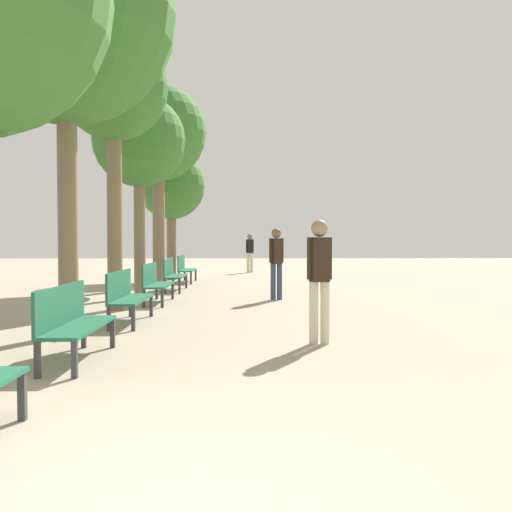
{
  "coord_description": "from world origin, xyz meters",
  "views": [
    {
      "loc": [
        0.62,
        -3.05,
        1.48
      ],
      "look_at": [
        0.74,
        4.73,
        1.25
      ],
      "focal_mm": 40.0,
      "sensor_mm": 36.0,
      "label": 1
    }
  ],
  "objects_px": {
    "bench_row_1": "(71,318)",
    "tree_row_4": "(158,135)",
    "tree_row_3": "(139,142)",
    "pedestrian_near": "(319,273)",
    "tree_row_2": "(114,90)",
    "bench_row_5": "(185,267)",
    "tree_row_1": "(66,15)",
    "tree_row_5": "(171,187)",
    "bench_row_3": "(155,281)",
    "pedestrian_mid": "(276,259)",
    "pedestrian_far": "(250,250)",
    "bench_row_4": "(173,273)",
    "bench_row_2": "(126,294)"
  },
  "relations": [
    {
      "from": "tree_row_2",
      "to": "tree_row_3",
      "type": "relative_size",
      "value": 1.11
    },
    {
      "from": "bench_row_1",
      "to": "tree_row_5",
      "type": "height_order",
      "value": "tree_row_5"
    },
    {
      "from": "bench_row_5",
      "to": "pedestrian_far",
      "type": "xyz_separation_m",
      "value": [
        2.23,
        5.65,
        0.45
      ]
    },
    {
      "from": "bench_row_3",
      "to": "tree_row_1",
      "type": "bearing_deg",
      "value": -98.11
    },
    {
      "from": "pedestrian_mid",
      "to": "pedestrian_far",
      "type": "relative_size",
      "value": 1.02
    },
    {
      "from": "tree_row_3",
      "to": "pedestrian_near",
      "type": "bearing_deg",
      "value": -60.36
    },
    {
      "from": "tree_row_1",
      "to": "pedestrian_far",
      "type": "relative_size",
      "value": 3.87
    },
    {
      "from": "bench_row_3",
      "to": "pedestrian_far",
      "type": "height_order",
      "value": "pedestrian_far"
    },
    {
      "from": "bench_row_5",
      "to": "pedestrian_mid",
      "type": "bearing_deg",
      "value": -62.83
    },
    {
      "from": "bench_row_1",
      "to": "tree_row_5",
      "type": "xyz_separation_m",
      "value": [
        -0.62,
        13.75,
        2.83
      ]
    },
    {
      "from": "bench_row_4",
      "to": "tree_row_2",
      "type": "distance_m",
      "value": 5.95
    },
    {
      "from": "bench_row_3",
      "to": "pedestrian_mid",
      "type": "height_order",
      "value": "pedestrian_mid"
    },
    {
      "from": "pedestrian_near",
      "to": "pedestrian_far",
      "type": "bearing_deg",
      "value": 93.06
    },
    {
      "from": "bench_row_2",
      "to": "pedestrian_near",
      "type": "distance_m",
      "value": 3.77
    },
    {
      "from": "tree_row_3",
      "to": "tree_row_5",
      "type": "bearing_deg",
      "value": 90.0
    },
    {
      "from": "bench_row_2",
      "to": "tree_row_3",
      "type": "bearing_deg",
      "value": 97.66
    },
    {
      "from": "bench_row_1",
      "to": "tree_row_2",
      "type": "xyz_separation_m",
      "value": [
        -0.62,
        4.96,
        4.01
      ]
    },
    {
      "from": "tree_row_1",
      "to": "tree_row_2",
      "type": "relative_size",
      "value": 1.14
    },
    {
      "from": "tree_row_2",
      "to": "pedestrian_mid",
      "type": "xyz_separation_m",
      "value": [
        3.45,
        1.95,
        -3.54
      ]
    },
    {
      "from": "tree_row_1",
      "to": "pedestrian_near",
      "type": "height_order",
      "value": "tree_row_1"
    },
    {
      "from": "bench_row_2",
      "to": "pedestrian_far",
      "type": "bearing_deg",
      "value": 81.51
    },
    {
      "from": "bench_row_4",
      "to": "tree_row_5",
      "type": "xyz_separation_m",
      "value": [
        -0.62,
        4.43,
        2.83
      ]
    },
    {
      "from": "bench_row_4",
      "to": "tree_row_4",
      "type": "height_order",
      "value": "tree_row_4"
    },
    {
      "from": "bench_row_1",
      "to": "tree_row_4",
      "type": "height_order",
      "value": "tree_row_4"
    },
    {
      "from": "pedestrian_near",
      "to": "pedestrian_mid",
      "type": "height_order",
      "value": "pedestrian_near"
    },
    {
      "from": "bench_row_3",
      "to": "tree_row_3",
      "type": "distance_m",
      "value": 3.76
    },
    {
      "from": "tree_row_2",
      "to": "tree_row_4",
      "type": "xyz_separation_m",
      "value": [
        0.0,
        5.84,
        0.16
      ]
    },
    {
      "from": "bench_row_5",
      "to": "tree_row_1",
      "type": "distance_m",
      "value": 11.42
    },
    {
      "from": "tree_row_4",
      "to": "tree_row_5",
      "type": "relative_size",
      "value": 1.35
    },
    {
      "from": "bench_row_2",
      "to": "tree_row_1",
      "type": "distance_m",
      "value": 4.56
    },
    {
      "from": "tree_row_3",
      "to": "tree_row_5",
      "type": "xyz_separation_m",
      "value": [
        0.0,
        6.06,
        -0.58
      ]
    },
    {
      "from": "tree_row_4",
      "to": "pedestrian_near",
      "type": "relative_size",
      "value": 3.56
    },
    {
      "from": "tree_row_2",
      "to": "tree_row_4",
      "type": "distance_m",
      "value": 5.85
    },
    {
      "from": "bench_row_5",
      "to": "pedestrian_near",
      "type": "relative_size",
      "value": 1.03
    },
    {
      "from": "bench_row_1",
      "to": "tree_row_1",
      "type": "bearing_deg",
      "value": 108.12
    },
    {
      "from": "pedestrian_near",
      "to": "pedestrian_far",
      "type": "xyz_separation_m",
      "value": [
        -0.91,
        16.99,
        -0.03
      ]
    },
    {
      "from": "bench_row_1",
      "to": "bench_row_5",
      "type": "bearing_deg",
      "value": 90.0
    },
    {
      "from": "tree_row_3",
      "to": "tree_row_4",
      "type": "distance_m",
      "value": 3.21
    },
    {
      "from": "tree_row_3",
      "to": "tree_row_4",
      "type": "relative_size",
      "value": 0.83
    },
    {
      "from": "tree_row_5",
      "to": "pedestrian_far",
      "type": "height_order",
      "value": "tree_row_5"
    },
    {
      "from": "bench_row_1",
      "to": "pedestrian_mid",
      "type": "xyz_separation_m",
      "value": [
        2.83,
        6.9,
        0.47
      ]
    },
    {
      "from": "bench_row_5",
      "to": "tree_row_4",
      "type": "bearing_deg",
      "value": -110.84
    },
    {
      "from": "bench_row_1",
      "to": "tree_row_1",
      "type": "height_order",
      "value": "tree_row_1"
    },
    {
      "from": "tree_row_5",
      "to": "bench_row_1",
      "type": "bearing_deg",
      "value": -87.43
    },
    {
      "from": "tree_row_5",
      "to": "bench_row_5",
      "type": "bearing_deg",
      "value": -65.07
    },
    {
      "from": "tree_row_3",
      "to": "pedestrian_mid",
      "type": "xyz_separation_m",
      "value": [
        3.45,
        -0.78,
        -2.93
      ]
    },
    {
      "from": "bench_row_5",
      "to": "pedestrian_near",
      "type": "height_order",
      "value": "pedestrian_near"
    },
    {
      "from": "bench_row_2",
      "to": "bench_row_4",
      "type": "xyz_separation_m",
      "value": [
        0.0,
        6.21,
        0.0
      ]
    },
    {
      "from": "bench_row_1",
      "to": "bench_row_4",
      "type": "relative_size",
      "value": 1.0
    },
    {
      "from": "bench_row_4",
      "to": "tree_row_2",
      "type": "height_order",
      "value": "tree_row_2"
    }
  ]
}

